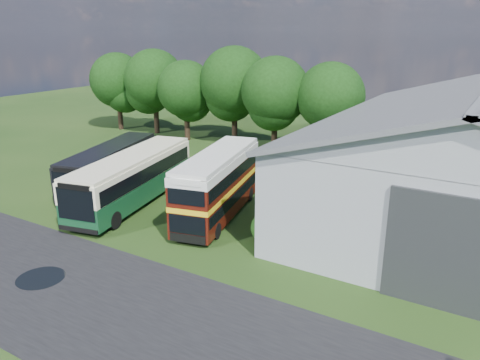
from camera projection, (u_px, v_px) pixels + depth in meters
The scene contains 15 objects.
ground at pixel (112, 260), 23.49m from camera, with size 120.00×120.00×0.00m, color #183410.
asphalt_road at pixel (110, 306), 19.57m from camera, with size 60.00×8.00×0.02m, color black.
puddle at pixel (41, 278), 21.78m from camera, with size 2.20×2.20×0.01m, color black.
tree_far_left at pixel (117, 80), 52.62m from camera, with size 6.12×6.12×8.64m.
tree_left_a at pixel (154, 79), 50.48m from camera, with size 6.46×6.46×9.12m.
tree_left_b at pixel (186, 89), 47.40m from camera, with size 5.78×5.78×8.16m.
tree_mid at pixel (234, 81), 45.73m from camera, with size 6.80×6.80×9.60m.
tree_right_a at pixel (275, 91), 42.61m from camera, with size 6.26×6.26×8.83m.
tree_right_b at pixel (330, 97), 40.89m from camera, with size 5.98×5.98×8.45m.
shrub_front at pixel (266, 241), 25.63m from camera, with size 1.70×1.70×1.70m, color #194714.
shrub_mid at pixel (282, 228), 27.27m from camera, with size 1.60×1.60×1.60m, color #194714.
shrub_back at pixel (296, 217), 28.90m from camera, with size 1.80×1.80×1.80m, color #194714.
bus_green_single at pixel (133, 178), 30.78m from camera, with size 5.14×12.12×3.26m.
bus_maroon_double at pixel (218, 185), 28.46m from camera, with size 4.45×9.68×4.04m.
bus_dark_single at pixel (110, 165), 34.31m from camera, with size 5.33×10.85×2.92m.
Camera 1 is at (16.41, -14.76, 11.07)m, focal length 35.00 mm.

